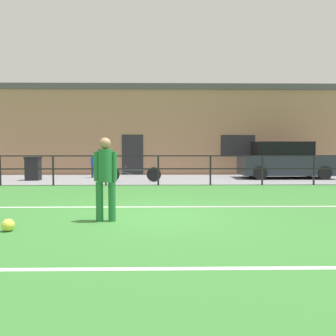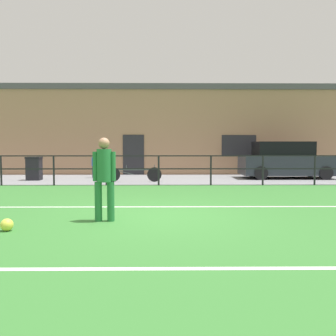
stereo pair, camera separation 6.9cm
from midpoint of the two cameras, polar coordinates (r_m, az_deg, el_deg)
ground at (r=7.60m, az=-1.96°, el=-7.89°), size 60.00×44.00×0.04m
field_line_touchline at (r=8.72m, az=-1.78°, el=-6.28°), size 36.00×0.11×0.00m
field_line_hash at (r=4.44m, az=-2.99°, el=-15.94°), size 36.00×0.11×0.00m
pavement_strip at (r=16.02m, az=-1.25°, el=-1.80°), size 48.00×5.00×0.02m
perimeter_fence at (r=13.47m, az=-1.37°, el=0.35°), size 36.07×0.07×1.15m
clubhouse_facade at (r=19.67m, az=-1.14°, el=6.10°), size 28.00×2.56×4.75m
player_striker at (r=7.06m, az=-9.98°, el=-0.96°), size 0.45×0.29×1.65m
soccer_ball_match at (r=6.85m, az=-24.31°, el=-8.36°), size 0.22×0.22×0.22m
spectator_child at (r=16.90m, az=-11.59°, el=0.67°), size 0.30×0.20×1.16m
parked_car_red at (r=17.21m, az=18.58°, el=1.07°), size 4.21×1.87×1.69m
bicycle_parked_1 at (r=14.75m, az=-5.46°, el=-0.99°), size 2.33×0.04×0.71m
trash_bin_0 at (r=16.44m, az=-20.69°, el=-0.06°), size 0.61×0.52×1.02m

